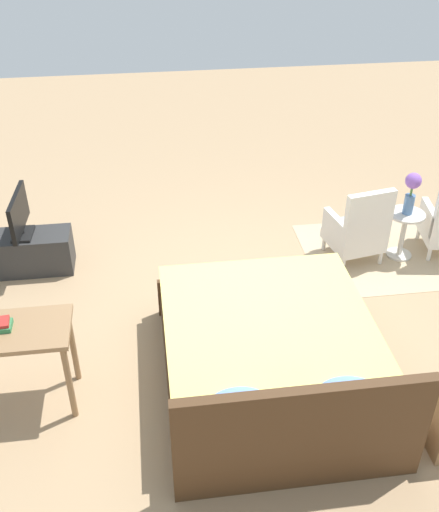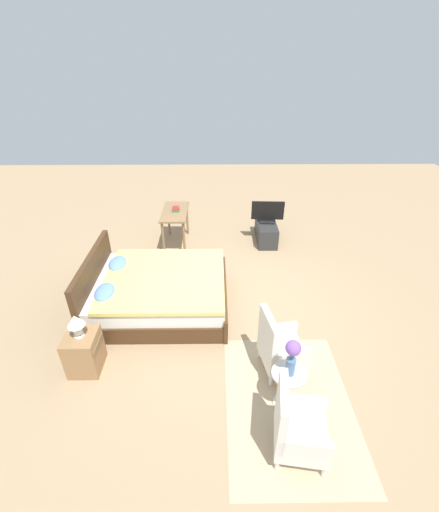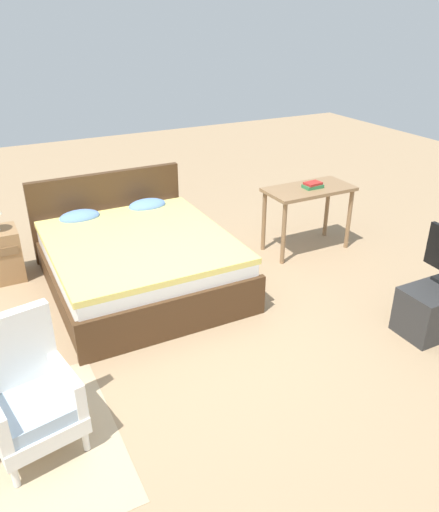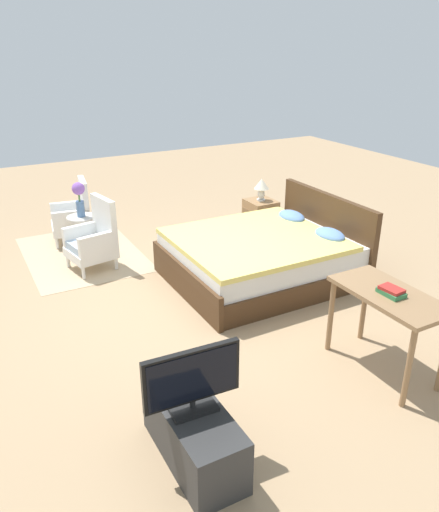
{
  "view_description": "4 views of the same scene",
  "coord_description": "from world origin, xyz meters",
  "px_view_note": "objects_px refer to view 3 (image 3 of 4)",
  "views": [
    {
      "loc": [
        0.84,
        4.63,
        3.79
      ],
      "look_at": [
        0.2,
        -0.12,
        0.57
      ],
      "focal_mm": 42.0,
      "sensor_mm": 36.0,
      "label": 1
    },
    {
      "loc": [
        -4.51,
        0.11,
        3.66
      ],
      "look_at": [
        0.4,
        0.06,
        0.67
      ],
      "focal_mm": 24.0,
      "sensor_mm": 36.0,
      "label": 2
    },
    {
      "loc": [
        -1.43,
        -3.47,
        2.64
      ],
      "look_at": [
        0.37,
        0.04,
        0.68
      ],
      "focal_mm": 35.0,
      "sensor_mm": 36.0,
      "label": 3
    },
    {
      "loc": [
        4.67,
        -2.12,
        2.76
      ],
      "look_at": [
        0.24,
        0.28,
        0.58
      ],
      "focal_mm": 35.0,
      "sensor_mm": 36.0,
      "label": 4
    }
  ],
  "objects_px": {
    "armchair_by_window_right": "(28,396)",
    "book_stack": "(313,185)",
    "bed": "(137,259)",
    "vanity_desk": "(308,197)"
  },
  "relations": [
    {
      "from": "bed",
      "to": "armchair_by_window_right",
      "type": "distance_m",
      "value": 2.2
    },
    {
      "from": "vanity_desk",
      "to": "book_stack",
      "type": "distance_m",
      "value": 0.16
    },
    {
      "from": "bed",
      "to": "book_stack",
      "type": "xyz_separation_m",
      "value": [
        2.13,
        -0.12,
        0.51
      ]
    },
    {
      "from": "bed",
      "to": "vanity_desk",
      "type": "distance_m",
      "value": 2.13
    },
    {
      "from": "armchair_by_window_right",
      "to": "book_stack",
      "type": "xyz_separation_m",
      "value": [
        3.46,
        1.64,
        0.43
      ]
    },
    {
      "from": "armchair_by_window_right",
      "to": "vanity_desk",
      "type": "bearing_deg",
      "value": 25.85
    },
    {
      "from": "armchair_by_window_right",
      "to": "book_stack",
      "type": "relative_size",
      "value": 4.12
    },
    {
      "from": "bed",
      "to": "armchair_by_window_right",
      "type": "xyz_separation_m",
      "value": [
        -1.32,
        -1.75,
        0.09
      ]
    },
    {
      "from": "bed",
      "to": "book_stack",
      "type": "distance_m",
      "value": 2.2
    },
    {
      "from": "bed",
      "to": "vanity_desk",
      "type": "height_order",
      "value": "bed"
    }
  ]
}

